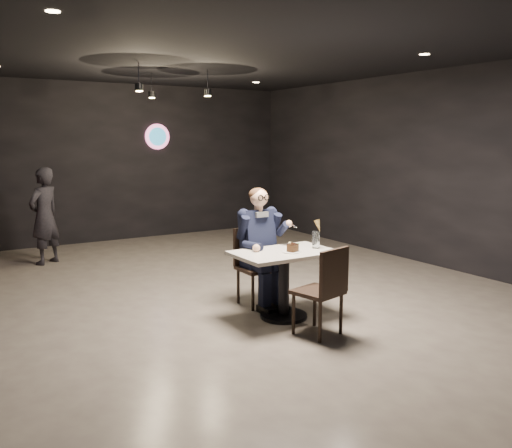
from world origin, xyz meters
TOP-DOWN VIEW (x-y plane):
  - floor at (0.00, 0.00)m, footprint 9.00×9.00m
  - wall_sign at (0.80, 4.47)m, footprint 0.50×0.06m
  - pendant_lights at (0.00, 2.00)m, footprint 1.40×1.20m
  - main_table at (0.07, -1.06)m, footprint 1.10×0.70m
  - chair_far at (0.07, -0.51)m, footprint 0.42×0.46m
  - chair_near at (0.07, -1.66)m, footprint 0.52×0.55m
  - seated_man at (0.07, -0.51)m, footprint 0.60×0.80m
  - dessert_plate at (0.11, -1.15)m, footprint 0.20×0.20m
  - cake_slice at (0.12, -1.16)m, footprint 0.13×0.12m
  - mint_leaf at (0.18, -1.16)m, footprint 0.06×0.04m
  - sundae_glass at (0.48, -1.10)m, footprint 0.08×0.08m
  - wafer_cone at (0.50, -1.12)m, footprint 0.08×0.08m
  - passerby at (-1.65, 3.07)m, footprint 0.67×0.62m

SIDE VIEW (x-z plane):
  - floor at x=0.00m, z-range 0.00..0.00m
  - main_table at x=0.07m, z-range 0.00..0.75m
  - chair_far at x=0.07m, z-range 0.00..0.92m
  - chair_near at x=0.07m, z-range 0.00..0.92m
  - seated_man at x=0.07m, z-range 0.00..1.44m
  - dessert_plate at x=0.11m, z-range 0.75..0.76m
  - passerby at x=-1.65m, z-range 0.00..1.53m
  - cake_slice at x=0.12m, z-range 0.76..0.84m
  - mint_leaf at x=0.18m, z-range 0.84..0.85m
  - sundae_glass at x=0.48m, z-range 0.75..0.94m
  - wafer_cone at x=0.50m, z-range 0.93..1.07m
  - wall_sign at x=0.80m, z-range 1.75..2.25m
  - pendant_lights at x=0.00m, z-range 2.70..3.06m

